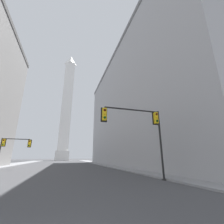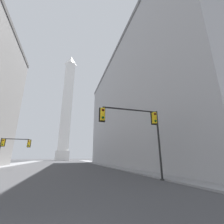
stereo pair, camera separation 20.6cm
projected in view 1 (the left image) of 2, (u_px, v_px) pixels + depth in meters
sidewalk_right at (111, 165)px, 36.17m from camera, size 5.00×113.11×0.15m
building_right at (164, 110)px, 41.68m from camera, size 30.01×53.28×29.17m
obelisk at (67, 105)px, 97.85m from camera, size 7.78×7.78×71.91m
traffic_light_near_right at (141, 125)px, 13.94m from camera, size 5.98×0.50×6.32m
traffic_light_mid_left at (12, 146)px, 24.77m from camera, size 4.61×0.50×4.97m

